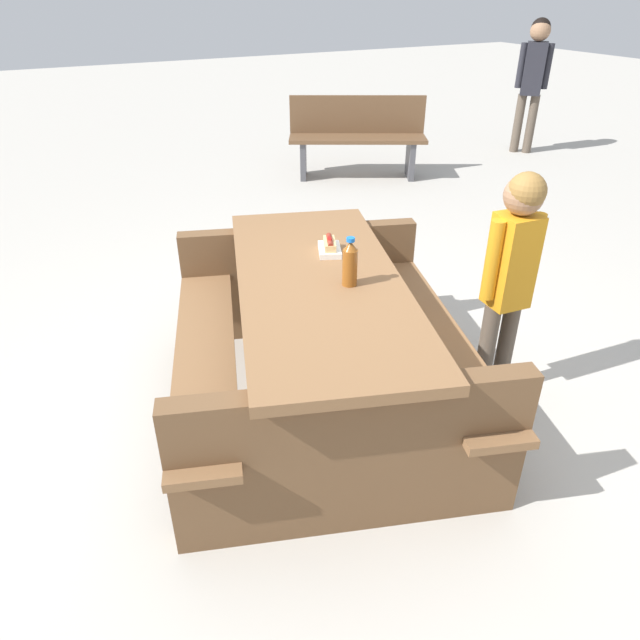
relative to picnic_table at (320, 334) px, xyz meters
The scene contains 7 objects.
ground_plane 0.44m from the picnic_table, ahead, with size 30.00×30.00×0.00m, color #B7B2A8.
picnic_table is the anchor object (origin of this frame).
soda_bottle 0.44m from the picnic_table, 142.26° to the right, with size 0.07×0.07×0.23m.
hotdog_tray 0.45m from the picnic_table, 36.88° to the right, with size 0.21×0.17×0.08m.
child_in_coat 0.99m from the picnic_table, 110.41° to the right, with size 0.20×0.30×1.22m.
park_bench_near 4.19m from the picnic_table, 33.18° to the right, with size 1.05×1.51×0.85m.
bystander_adult 5.86m from the picnic_table, 54.02° to the right, with size 0.32×0.32×1.56m.
Camera 1 is at (-2.16, 1.13, 1.96)m, focal length 32.74 mm.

